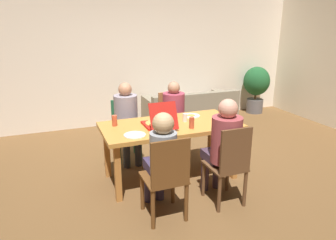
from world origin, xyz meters
The scene contains 20 objects.
ground_plane centered at (0.00, 0.00, 0.00)m, with size 20.00×20.00×0.00m, color brown.
back_wall centered at (0.00, 2.68, 1.50)m, with size 7.82×0.12×2.99m, color silver.
dining_table centered at (0.00, 0.00, 0.69)m, with size 1.81×0.88×0.77m.
chair_0 centered at (0.36, 0.89, 0.53)m, with size 0.40×0.39×0.98m.
person_0 centered at (0.36, 0.75, 0.70)m, with size 0.35×0.49×1.18m.
chair_1 centered at (0.36, -0.88, 0.52)m, with size 0.40×0.44×0.98m.
person_1 centered at (0.36, -0.73, 0.74)m, with size 0.35×0.53×1.25m.
chair_2 centered at (-0.40, -0.89, 0.51)m, with size 0.44×0.44×0.96m.
person_2 centered at (-0.40, -0.73, 0.69)m, with size 0.29×0.52×1.18m.
chair_3 centered at (-0.40, 0.91, 0.48)m, with size 0.39×0.40×0.91m.
person_3 centered at (-0.40, 0.78, 0.71)m, with size 0.35×0.54×1.21m.
pizza_box_0 centered at (-0.18, -0.03, 0.82)m, with size 0.35×0.49×0.35m.
plate_0 centered at (0.40, 0.23, 0.78)m, with size 0.25×0.25×0.03m.
plate_1 centered at (0.63, -0.20, 0.78)m, with size 0.21×0.21×0.01m.
plate_2 centered at (-0.56, -0.25, 0.78)m, with size 0.26×0.26×0.01m.
drinking_glass_0 centered at (0.18, -0.26, 0.85)m, with size 0.06×0.06×0.15m, color #BB492F.
drinking_glass_1 centered at (0.22, 0.03, 0.83)m, with size 0.06×0.06×0.11m, color silver.
drinking_glass_2 centered at (-0.70, 0.19, 0.84)m, with size 0.07×0.07×0.14m, color #BE492D.
couch centered at (1.24, 2.02, 0.28)m, with size 1.85×0.86×0.74m.
potted_plant centered at (3.07, 2.32, 0.66)m, with size 0.60×0.60×1.08m.
Camera 1 is at (-1.44, -3.62, 2.04)m, focal length 33.34 mm.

